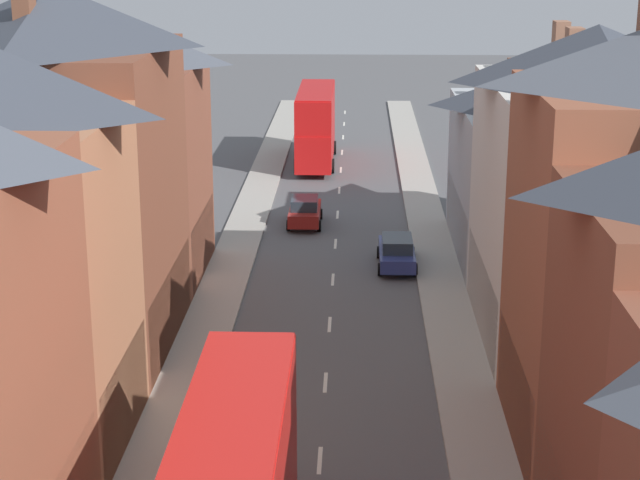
# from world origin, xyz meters

# --- Properties ---
(pavement_left) EXTENTS (2.20, 104.00, 0.14)m
(pavement_left) POSITION_xyz_m (-5.10, 38.00, 0.07)
(pavement_left) COLOR #A8A399
(pavement_left) RESTS_ON ground
(pavement_right) EXTENTS (2.20, 104.00, 0.14)m
(pavement_right) POSITION_xyz_m (5.10, 38.00, 0.07)
(pavement_right) COLOR #A8A399
(pavement_right) RESTS_ON ground
(centre_line_dashes) EXTENTS (0.14, 97.80, 0.01)m
(centre_line_dashes) POSITION_xyz_m (0.00, 36.00, 0.01)
(centre_line_dashes) COLOR silver
(centre_line_dashes) RESTS_ON ground
(double_decker_bus_mid_street) EXTENTS (2.74, 10.80, 5.30)m
(double_decker_bus_mid_street) POSITION_xyz_m (-1.81, 61.98, 2.82)
(double_decker_bus_mid_street) COLOR red
(double_decker_bus_mid_street) RESTS_ON ground
(car_near_silver) EXTENTS (1.90, 4.52, 1.58)m
(car_near_silver) POSITION_xyz_m (3.10, 38.04, 0.80)
(car_near_silver) COLOR navy
(car_near_silver) RESTS_ON ground
(car_parked_right_a) EXTENTS (1.90, 4.09, 1.63)m
(car_parked_right_a) POSITION_xyz_m (-1.80, 45.62, 0.82)
(car_parked_right_a) COLOR maroon
(car_parked_right_a) RESTS_ON ground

